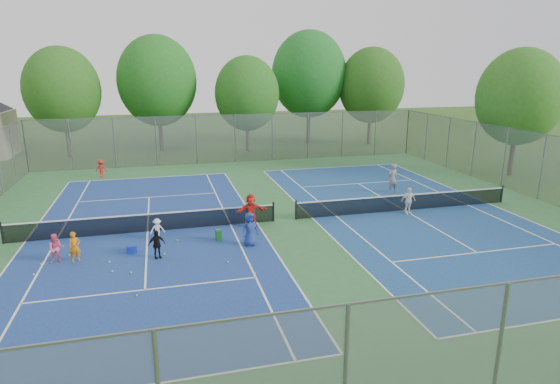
# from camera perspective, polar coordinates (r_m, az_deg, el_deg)

# --- Properties ---
(ground) EXTENTS (120.00, 120.00, 0.00)m
(ground) POSITION_cam_1_polar(r_m,az_deg,el_deg) (24.74, 0.58, -3.49)
(ground) COLOR #2C5119
(ground) RESTS_ON ground
(court_pad) EXTENTS (32.00, 32.00, 0.01)m
(court_pad) POSITION_cam_1_polar(r_m,az_deg,el_deg) (24.74, 0.58, -3.48)
(court_pad) COLOR #326A38
(court_pad) RESTS_ON ground
(court_left) EXTENTS (10.97, 23.77, 0.01)m
(court_left) POSITION_cam_1_polar(r_m,az_deg,el_deg) (23.99, -15.84, -4.66)
(court_left) COLOR navy
(court_left) RESTS_ON court_pad
(court_right) EXTENTS (10.97, 23.77, 0.01)m
(court_right) POSITION_cam_1_polar(r_m,az_deg,el_deg) (27.32, 14.91, -2.17)
(court_right) COLOR navy
(court_right) RESTS_ON court_pad
(net_left) EXTENTS (12.87, 0.10, 0.91)m
(net_left) POSITION_cam_1_polar(r_m,az_deg,el_deg) (23.85, -15.92, -3.67)
(net_left) COLOR black
(net_left) RESTS_ON ground
(net_right) EXTENTS (12.87, 0.10, 0.91)m
(net_right) POSITION_cam_1_polar(r_m,az_deg,el_deg) (27.20, 14.98, -1.29)
(net_right) COLOR black
(net_right) RESTS_ON ground
(fence_north) EXTENTS (32.00, 0.10, 4.00)m
(fence_north) POSITION_cam_1_polar(r_m,az_deg,el_deg) (39.56, -5.49, 6.49)
(fence_north) COLOR gray
(fence_north) RESTS_ON ground
(fence_south) EXTENTS (32.00, 0.10, 4.00)m
(fence_south) POSITION_cam_1_polar(r_m,az_deg,el_deg) (10.79, 24.79, -19.64)
(fence_south) COLOR gray
(fence_south) RESTS_ON ground
(fence_east) EXTENTS (0.10, 32.00, 4.00)m
(fence_east) POSITION_cam_1_polar(r_m,az_deg,el_deg) (32.19, 29.31, 2.62)
(fence_east) COLOR gray
(fence_east) RESTS_ON ground
(tree_nw) EXTENTS (6.40, 6.40, 9.58)m
(tree_nw) POSITION_cam_1_polar(r_m,az_deg,el_deg) (45.37, -25.01, 11.22)
(tree_nw) COLOR #443326
(tree_nw) RESTS_ON ground
(tree_nl) EXTENTS (7.20, 7.20, 10.69)m
(tree_nl) POSITION_cam_1_polar(r_m,az_deg,el_deg) (45.65, -14.74, 12.95)
(tree_nl) COLOR #443326
(tree_nl) RESTS_ON ground
(tree_nc) EXTENTS (6.00, 6.00, 8.85)m
(tree_nc) POSITION_cam_1_polar(r_m,az_deg,el_deg) (44.45, -4.05, 11.87)
(tree_nc) COLOR #443326
(tree_nc) RESTS_ON ground
(tree_nr) EXTENTS (7.60, 7.60, 11.42)m
(tree_nr) POSITION_cam_1_polar(r_m,az_deg,el_deg) (49.03, 3.56, 14.11)
(tree_nr) COLOR #443326
(tree_nr) RESTS_ON ground
(tree_ne) EXTENTS (6.60, 6.60, 9.77)m
(tree_ne) POSITION_cam_1_polar(r_m,az_deg,el_deg) (49.41, 11.07, 12.63)
(tree_ne) COLOR #443326
(tree_ne) RESTS_ON ground
(tree_side_e) EXTENTS (6.00, 6.00, 9.20)m
(tree_side_e) POSITION_cam_1_polar(r_m,az_deg,el_deg) (38.15, 27.17, 10.26)
(tree_side_e) COLOR #443326
(tree_side_e) RESTS_ON ground
(ball_crate) EXTENTS (0.45, 0.45, 0.33)m
(ball_crate) POSITION_cam_1_polar(r_m,az_deg,el_deg) (21.59, -17.65, -6.62)
(ball_crate) COLOR #1831B5
(ball_crate) RESTS_ON ground
(ball_hopper) EXTENTS (0.30, 0.30, 0.52)m
(ball_hopper) POSITION_cam_1_polar(r_m,az_deg,el_deg) (22.13, -7.49, -5.21)
(ball_hopper) COLOR #23812A
(ball_hopper) RESTS_ON ground
(student_a) EXTENTS (0.55, 0.45, 1.30)m
(student_a) POSITION_cam_1_polar(r_m,az_deg,el_deg) (21.28, -23.74, -6.15)
(student_a) COLOR orange
(student_a) RESTS_ON ground
(student_b) EXTENTS (0.65, 0.52, 1.28)m
(student_b) POSITION_cam_1_polar(r_m,az_deg,el_deg) (21.44, -25.61, -6.24)
(student_b) COLOR #E95A82
(student_b) RESTS_ON ground
(student_c) EXTENTS (0.73, 0.48, 1.05)m
(student_c) POSITION_cam_1_polar(r_m,az_deg,el_deg) (22.60, -14.72, -4.44)
(student_c) COLOR silver
(student_c) RESTS_ON ground
(student_d) EXTENTS (0.79, 0.51, 1.26)m
(student_d) POSITION_cam_1_polar(r_m,az_deg,el_deg) (20.48, -14.81, -6.21)
(student_d) COLOR black
(student_d) RESTS_ON ground
(student_e) EXTENTS (0.89, 0.72, 1.57)m
(student_e) POSITION_cam_1_polar(r_m,az_deg,el_deg) (21.16, -3.70, -4.56)
(student_e) COLOR navy
(student_e) RESTS_ON ground
(student_f) EXTENTS (1.62, 0.57, 1.72)m
(student_f) POSITION_cam_1_polar(r_m,az_deg,el_deg) (23.51, -3.56, -2.32)
(student_f) COLOR red
(student_f) RESTS_ON ground
(child_far_baseline) EXTENTS (0.92, 0.62, 1.32)m
(child_far_baseline) POSITION_cam_1_polar(r_m,az_deg,el_deg) (36.46, -20.95, 2.67)
(child_far_baseline) COLOR red
(child_far_baseline) RESTS_ON ground
(instructor) EXTENTS (0.76, 0.57, 1.91)m
(instructor) POSITION_cam_1_polar(r_m,az_deg,el_deg) (30.71, 13.57, 1.63)
(instructor) COLOR gray
(instructor) RESTS_ON ground
(teen_court_b) EXTENTS (0.91, 0.43, 1.51)m
(teen_court_b) POSITION_cam_1_polar(r_m,az_deg,el_deg) (26.57, 15.37, -1.03)
(teen_court_b) COLOR white
(teen_court_b) RESTS_ON ground
(tennis_ball_0) EXTENTS (0.07, 0.07, 0.07)m
(tennis_ball_0) POSITION_cam_1_polar(r_m,az_deg,el_deg) (21.70, -27.11, -7.88)
(tennis_ball_0) COLOR #ADD230
(tennis_ball_0) RESTS_ON ground
(tennis_ball_1) EXTENTS (0.07, 0.07, 0.07)m
(tennis_ball_1) POSITION_cam_1_polar(r_m,az_deg,el_deg) (17.69, -17.05, -12.01)
(tennis_ball_1) COLOR #B5C82E
(tennis_ball_1) RESTS_ON ground
(tennis_ball_2) EXTENTS (0.07, 0.07, 0.07)m
(tennis_ball_2) POSITION_cam_1_polar(r_m,az_deg,el_deg) (19.54, -17.71, -9.38)
(tennis_ball_2) COLOR #AACC2F
(tennis_ball_2) RESTS_ON ground
(tennis_ball_3) EXTENTS (0.07, 0.07, 0.07)m
(tennis_ball_3) POSITION_cam_1_polar(r_m,az_deg,el_deg) (18.60, -3.06, -9.93)
(tennis_ball_3) COLOR gold
(tennis_ball_3) RESTS_ON ground
(tennis_ball_4) EXTENTS (0.07, 0.07, 0.07)m
(tennis_ball_4) POSITION_cam_1_polar(r_m,az_deg,el_deg) (19.89, -19.76, -9.13)
(tennis_ball_4) COLOR #D8E735
(tennis_ball_4) RESTS_ON ground
(tennis_ball_5) EXTENTS (0.07, 0.07, 0.07)m
(tennis_ball_5) POSITION_cam_1_polar(r_m,az_deg,el_deg) (19.68, -6.38, -8.54)
(tennis_ball_5) COLOR gold
(tennis_ball_5) RESTS_ON ground
(tennis_ball_6) EXTENTS (0.07, 0.07, 0.07)m
(tennis_ball_6) POSITION_cam_1_polar(r_m,az_deg,el_deg) (20.96, -13.92, -7.39)
(tennis_ball_6) COLOR #CEEA36
(tennis_ball_6) RESTS_ON ground
(tennis_ball_7) EXTENTS (0.07, 0.07, 0.07)m
(tennis_ball_7) POSITION_cam_1_polar(r_m,az_deg,el_deg) (20.81, -20.08, -8.06)
(tennis_ball_7) COLOR #E5F037
(tennis_ball_7) RESTS_ON ground
(tennis_ball_8) EXTENTS (0.07, 0.07, 0.07)m
(tennis_ball_8) POSITION_cam_1_polar(r_m,az_deg,el_deg) (22.38, -12.38, -5.82)
(tennis_ball_8) COLOR #9FC12C
(tennis_ball_8) RESTS_ON ground
(tennis_ball_9) EXTENTS (0.07, 0.07, 0.07)m
(tennis_ball_9) POSITION_cam_1_polar(r_m,az_deg,el_deg) (20.83, -27.83, -8.93)
(tennis_ball_9) COLOR #CED531
(tennis_ball_9) RESTS_ON ground
(tennis_ball_10) EXTENTS (0.07, 0.07, 0.07)m
(tennis_ball_10) POSITION_cam_1_polar(r_m,az_deg,el_deg) (21.94, -23.26, -7.19)
(tennis_ball_10) COLOR #B5CB2F
(tennis_ball_10) RESTS_ON ground
(tennis_ball_11) EXTENTS (0.07, 0.07, 0.07)m
(tennis_ball_11) POSITION_cam_1_polar(r_m,az_deg,el_deg) (22.15, -24.28, -7.09)
(tennis_ball_11) COLOR #AFCC2F
(tennis_ball_11) RESTS_ON ground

